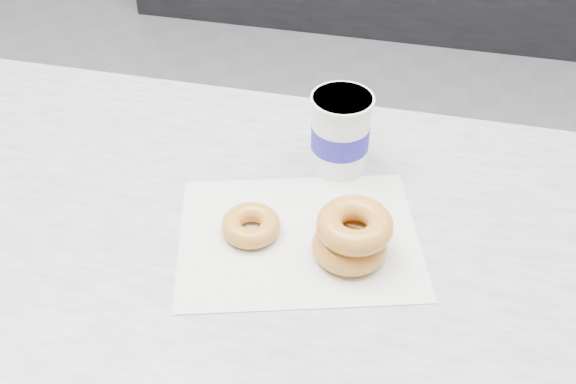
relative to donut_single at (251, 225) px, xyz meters
name	(u,v)px	position (x,y,z in m)	size (l,w,h in m)	color
ground	(276,303)	(-0.12, 0.59, -0.92)	(5.00, 5.00, 0.00)	gray
wax_paper	(299,237)	(0.07, 0.01, -0.02)	(0.34, 0.26, 0.00)	silver
donut_single	(251,225)	(0.00, 0.00, 0.00)	(0.09, 0.09, 0.03)	gold
donut_stack	(352,235)	(0.15, -0.01, 0.02)	(0.14, 0.14, 0.07)	gold
coffee_cup	(340,132)	(0.09, 0.18, 0.05)	(0.10, 0.10, 0.13)	white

